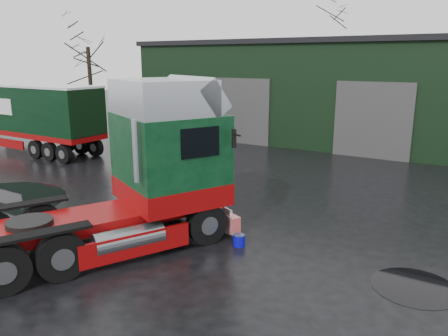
% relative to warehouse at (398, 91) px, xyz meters
% --- Properties ---
extents(ground, '(100.00, 100.00, 0.00)m').
position_rel_warehouse_xyz_m(ground, '(-2.00, -20.00, -3.16)').
color(ground, black).
extents(warehouse, '(32.40, 12.40, 6.30)m').
position_rel_warehouse_xyz_m(warehouse, '(0.00, 0.00, 0.00)').
color(warehouse, black).
rests_on(warehouse, ground).
extents(hero_tractor, '(6.12, 8.12, 4.65)m').
position_rel_warehouse_xyz_m(hero_tractor, '(-3.38, -21.71, -0.83)').
color(hero_tractor, '#0A3318').
rests_on(hero_tractor, ground).
extents(trailer_left, '(12.33, 2.57, 3.83)m').
position_rel_warehouse_xyz_m(trailer_left, '(-18.00, -14.52, -1.24)').
color(trailer_left, silver).
rests_on(trailer_left, ground).
extents(wash_bucket, '(0.40, 0.40, 0.32)m').
position_rel_warehouse_xyz_m(wash_bucket, '(-0.28, -19.55, -3.00)').
color(wash_bucket, '#0A08B2').
rests_on(wash_bucket, ground).
extents(tree_left, '(4.40, 4.40, 8.50)m').
position_rel_warehouse_xyz_m(tree_left, '(-19.00, -8.00, 1.09)').
color(tree_left, black).
rests_on(tree_left, ground).
extents(tree_back_a, '(4.40, 4.40, 9.50)m').
position_rel_warehouse_xyz_m(tree_back_a, '(-8.00, 10.00, 1.59)').
color(tree_back_a, black).
rests_on(tree_back_a, ground).
extents(puddle_1, '(1.96, 1.96, 0.01)m').
position_rel_warehouse_xyz_m(puddle_1, '(4.34, -19.42, -3.15)').
color(puddle_1, black).
rests_on(puddle_1, ground).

